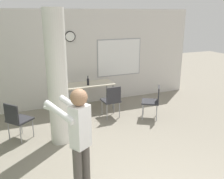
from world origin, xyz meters
name	(u,v)px	position (x,y,z in m)	size (l,w,h in m)	color
wall_back	(70,59)	(0.03, 5.06, 1.40)	(8.00, 0.15, 2.80)	silver
support_pillar	(57,79)	(-0.76, 2.88, 1.40)	(0.42, 0.42, 2.80)	silver
folding_table	(88,86)	(0.38, 4.46, 0.70)	(1.43, 0.62, 0.77)	beige
bottle_on_table	(88,82)	(0.33, 4.33, 0.86)	(0.06, 0.06, 0.26)	black
chair_near_pillar	(17,118)	(-1.61, 3.29, 0.51)	(0.62, 0.62, 0.87)	#2D2D33
chair_mid_room	(153,100)	(1.74, 3.19, 0.51)	(0.61, 0.61, 0.87)	#2D2D33
chair_table_right	(112,99)	(0.76, 3.66, 0.51)	(0.45, 0.45, 0.87)	#2D2D33
person_playing_front	(79,137)	(-0.83, 1.02, 1.02)	(0.60, 0.70, 1.74)	#514C47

